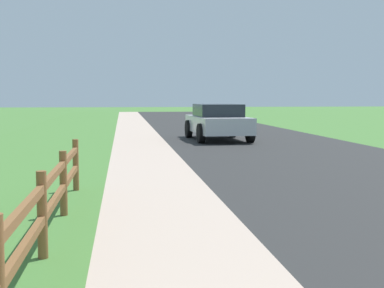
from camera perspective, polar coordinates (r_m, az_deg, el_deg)
name	(u,v)px	position (r m, az deg, el deg)	size (l,w,h in m)	color
ground_plane	(159,135)	(24.66, -3.46, 0.97)	(120.00, 120.00, 0.00)	#467835
road_asphalt	(227,131)	(27.09, 3.66, 1.35)	(7.00, 66.00, 0.01)	#2A2A2A
curb_concrete	(94,132)	(26.63, -10.20, 1.22)	(6.00, 66.00, 0.01)	#BEA593
grass_verge	(63,133)	(26.75, -13.41, 1.18)	(5.00, 66.00, 0.00)	#467835
rail_fence	(24,233)	(5.08, -17.17, -8.88)	(0.11, 10.80, 0.96)	brown
parked_suv_silver	(218,121)	(21.69, 2.72, 2.38)	(2.28, 4.49, 1.43)	#B7BABF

